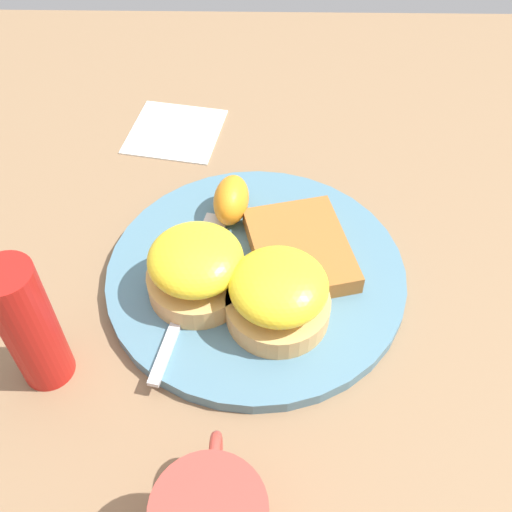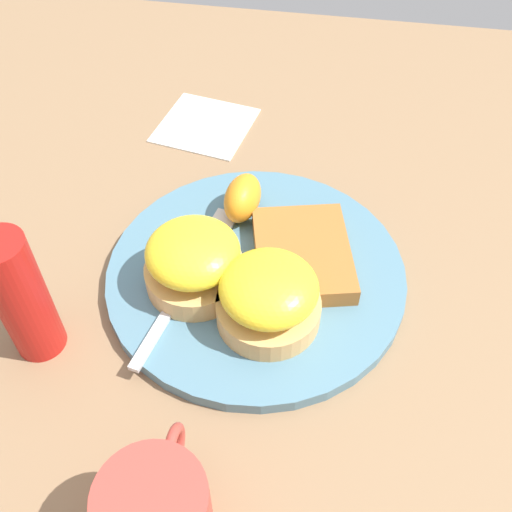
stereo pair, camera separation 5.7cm
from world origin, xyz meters
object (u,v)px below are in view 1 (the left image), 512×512
(sandwich_benedict_left, at_px, (197,268))
(orange_wedge, at_px, (231,200))
(condiment_bottle, at_px, (29,326))
(hashbrown_patty, at_px, (300,249))
(fork, at_px, (193,279))
(sandwich_benedict_right, at_px, (278,295))

(sandwich_benedict_left, relative_size, orange_wedge, 1.58)
(orange_wedge, relative_size, condiment_bottle, 0.45)
(hashbrown_patty, bearing_deg, orange_wedge, 51.10)
(sandwich_benedict_left, height_order, fork, sandwich_benedict_left)
(orange_wedge, bearing_deg, sandwich_benedict_left, 164.94)
(sandwich_benedict_right, height_order, hashbrown_patty, sandwich_benedict_right)
(sandwich_benedict_right, relative_size, fork, 0.46)
(orange_wedge, height_order, condiment_bottle, condiment_bottle)
(sandwich_benedict_right, height_order, orange_wedge, sandwich_benedict_right)
(sandwich_benedict_right, distance_m, condiment_bottle, 0.21)
(orange_wedge, xyz_separation_m, fork, (-0.09, 0.03, -0.02))
(sandwich_benedict_right, bearing_deg, sandwich_benedict_left, 68.46)
(hashbrown_patty, xyz_separation_m, condiment_bottle, (-0.12, 0.22, 0.04))
(sandwich_benedict_left, xyz_separation_m, orange_wedge, (0.10, -0.03, -0.01))
(sandwich_benedict_right, distance_m, hashbrown_patty, 0.08)
(orange_wedge, relative_size, fork, 0.29)
(hashbrown_patty, relative_size, condiment_bottle, 0.87)
(fork, bearing_deg, sandwich_benedict_left, -149.29)
(sandwich_benedict_right, distance_m, orange_wedge, 0.14)
(sandwich_benedict_right, relative_size, orange_wedge, 1.58)
(sandwich_benedict_left, bearing_deg, orange_wedge, -15.06)
(sandwich_benedict_right, xyz_separation_m, fork, (0.04, 0.08, -0.03))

